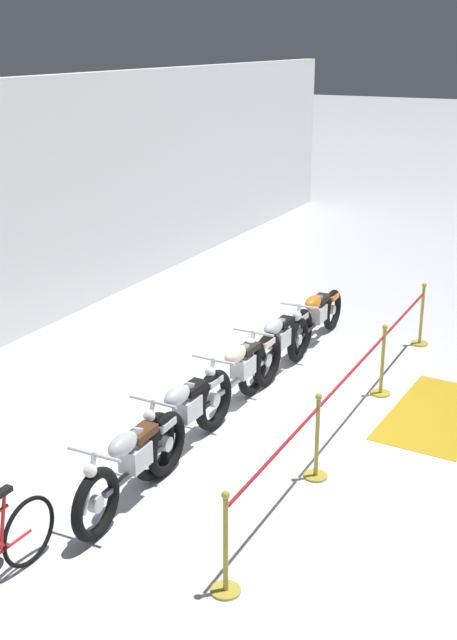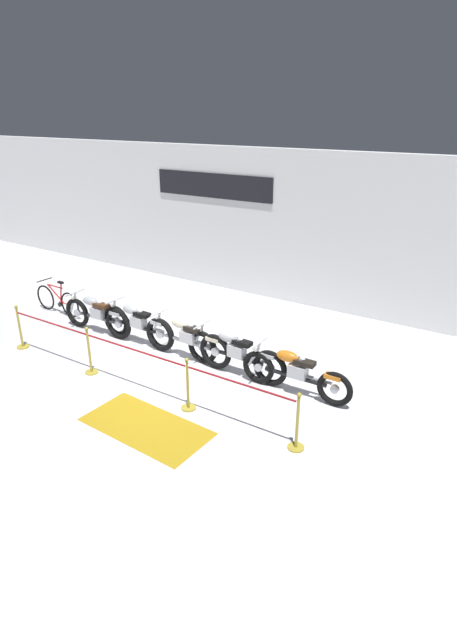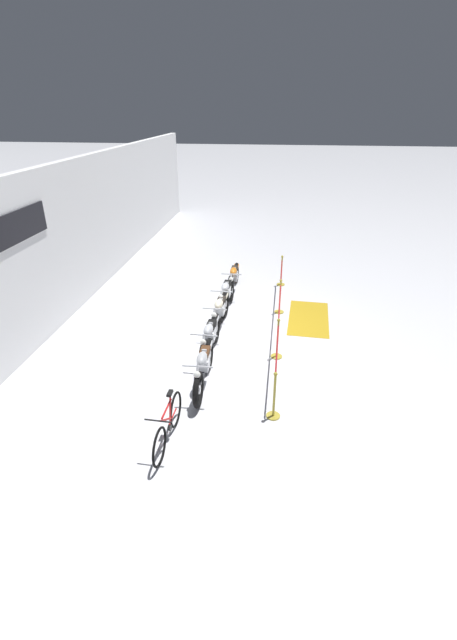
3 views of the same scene
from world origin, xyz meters
TOP-DOWN VIEW (x-y plane):
  - ground_plane at (0.00, 0.00)m, footprint 120.00×120.00m
  - back_wall at (-0.01, 5.12)m, footprint 28.00×0.29m
  - motorcycle_silver_0 at (-2.67, 0.51)m, footprint 2.16×0.62m
  - motorcycle_silver_1 at (-1.42, 0.58)m, footprint 2.20×0.62m
  - motorcycle_cream_2 at (0.06, 0.55)m, footprint 2.35×0.62m
  - motorcycle_silver_3 at (1.30, 0.55)m, footprint 2.45×0.62m
  - motorcycle_orange_4 at (2.71, 0.49)m, footprint 2.32×0.62m
  - bicycle at (-4.51, 0.83)m, footprint 1.72×0.48m
  - stanchion_far_left at (-1.28, -1.06)m, footprint 7.12×0.28m
  - stanchion_mid_left at (-1.26, -1.06)m, footprint 0.28×0.28m
  - stanchion_mid_right at (1.29, -1.06)m, footprint 0.28×0.28m
  - stanchion_far_right at (3.49, -1.06)m, footprint 0.28×0.28m
  - floor_banner at (1.01, -1.92)m, footprint 2.38×1.26m

SIDE VIEW (x-z plane):
  - ground_plane at x=0.00m, z-range 0.00..0.00m
  - floor_banner at x=1.01m, z-range 0.00..0.01m
  - stanchion_mid_left at x=-1.26m, z-range -0.17..0.88m
  - stanchion_mid_right at x=1.29m, z-range -0.17..0.88m
  - stanchion_far_right at x=3.49m, z-range -0.17..0.88m
  - bicycle at x=-4.51m, z-range -0.10..0.86m
  - motorcycle_orange_4 at x=2.71m, z-range -0.01..0.92m
  - motorcycle_silver_3 at x=1.30m, z-range 0.00..0.96m
  - motorcycle_silver_0 at x=-2.67m, z-range 0.00..0.96m
  - motorcycle_cream_2 at x=0.06m, z-range 0.00..0.97m
  - motorcycle_silver_1 at x=-1.42m, z-range 0.00..0.97m
  - stanchion_far_left at x=-1.28m, z-range 0.17..1.22m
  - back_wall at x=-0.01m, z-range 0.00..4.20m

